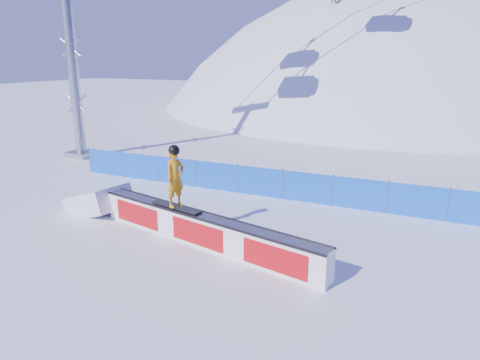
% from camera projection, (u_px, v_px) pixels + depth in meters
% --- Properties ---
extents(ground, '(160.00, 160.00, 0.00)m').
position_uv_depth(ground, '(265.00, 246.00, 12.92)').
color(ground, white).
rests_on(ground, ground).
extents(snow_hill, '(64.00, 64.00, 64.00)m').
position_uv_depth(snow_hill, '(381.00, 248.00, 54.65)').
color(snow_hill, white).
rests_on(snow_hill, ground).
extents(safety_fence, '(22.05, 0.05, 1.30)m').
position_uv_depth(safety_fence, '(307.00, 188.00, 16.69)').
color(safety_fence, blue).
rests_on(safety_fence, ground).
extents(rail_box, '(8.24, 2.35, 1.00)m').
position_uv_depth(rail_box, '(203.00, 230.00, 12.85)').
color(rail_box, white).
rests_on(rail_box, ground).
extents(snow_ramp, '(2.68, 1.99, 1.51)m').
position_uv_depth(snow_ramp, '(99.00, 210.00, 15.97)').
color(snow_ramp, white).
rests_on(snow_ramp, ground).
extents(snowboarder, '(1.93, 0.76, 1.99)m').
position_uv_depth(snowboarder, '(175.00, 177.00, 13.07)').
color(snowboarder, black).
rests_on(snowboarder, rail_box).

